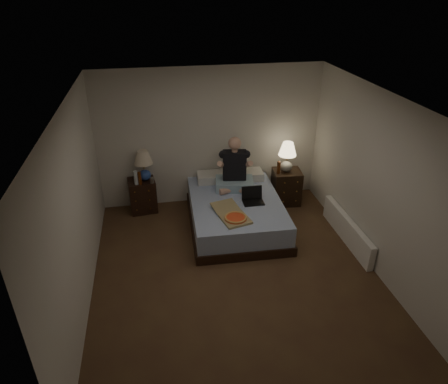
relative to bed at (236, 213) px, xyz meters
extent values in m
cube|color=brown|center=(-0.26, -1.23, -0.25)|extent=(4.00, 4.50, 0.00)
cube|color=white|center=(-0.26, -1.23, 2.25)|extent=(4.00, 4.50, 0.00)
cube|color=silver|center=(-0.26, 1.02, 1.00)|extent=(4.00, 0.00, 2.50)
cube|color=silver|center=(-0.26, -3.48, 1.00)|extent=(4.00, 0.00, 2.50)
cube|color=silver|center=(-2.26, -1.23, 1.00)|extent=(0.00, 4.50, 2.50)
cube|color=silver|center=(1.74, -1.23, 1.00)|extent=(0.00, 4.50, 2.50)
cube|color=#6182C3|center=(0.00, 0.00, 0.00)|extent=(1.55, 2.03, 0.49)
cube|color=black|center=(-1.55, 0.82, 0.05)|extent=(0.50, 0.46, 0.60)
cube|color=black|center=(1.09, 0.62, 0.08)|extent=(0.54, 0.49, 0.65)
cylinder|color=silver|center=(-1.62, 0.68, 0.48)|extent=(0.07, 0.07, 0.25)
cylinder|color=#AAA9A5|center=(-1.36, 0.68, 0.40)|extent=(0.07, 0.07, 0.10)
cylinder|color=#55260C|center=(-1.56, 0.67, 0.47)|extent=(0.06, 0.06, 0.23)
cylinder|color=#52250B|center=(0.90, 0.56, 0.51)|extent=(0.06, 0.06, 0.23)
cube|color=white|center=(1.67, -0.76, -0.05)|extent=(0.10, 1.60, 0.40)
camera|label=1|loc=(-1.25, -5.66, 3.52)|focal=32.00mm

